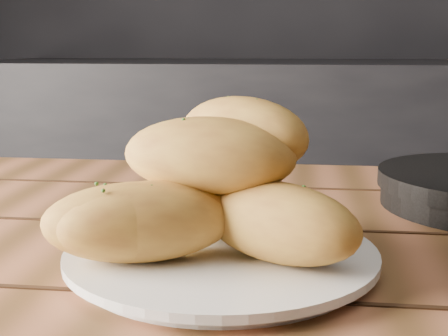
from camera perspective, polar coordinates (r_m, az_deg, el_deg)
counter at (r=2.02m, az=19.04°, el=-3.72°), size 2.80×0.60×0.90m
plate at (r=0.58m, az=-0.25°, el=-8.14°), size 0.29×0.29×0.02m
bread_rolls at (r=0.56m, az=-1.64°, el=-2.20°), size 0.30×0.25×0.14m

